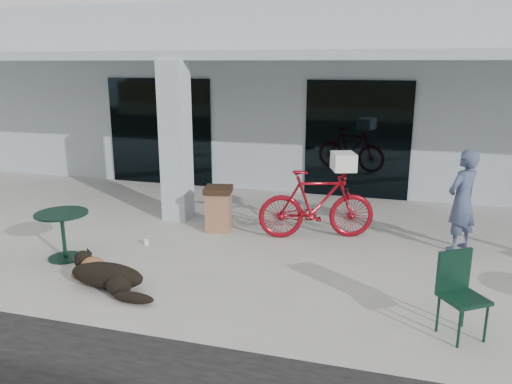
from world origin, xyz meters
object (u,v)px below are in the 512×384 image
(dog, at_px, (107,274))
(person, at_px, (462,201))
(trash_receptacle, at_px, (219,209))
(cafe_chair_far_a, at_px, (464,297))
(cafe_table_near, at_px, (63,236))
(bicycle, at_px, (317,204))

(dog, height_order, person, person)
(dog, height_order, trash_receptacle, trash_receptacle)
(cafe_chair_far_a, bearing_deg, cafe_table_near, 138.17)
(bicycle, distance_m, person, 2.43)
(person, bearing_deg, trash_receptacle, -47.00)
(bicycle, height_order, person, person)
(bicycle, xyz_separation_m, cafe_chair_far_a, (2.17, -2.90, -0.13))
(cafe_table_near, height_order, person, person)
(person, relative_size, trash_receptacle, 2.03)
(bicycle, distance_m, trash_receptacle, 1.84)
(dog, relative_size, cafe_chair_far_a, 1.29)
(cafe_chair_far_a, bearing_deg, bicycle, 92.44)
(dog, bearing_deg, bicycle, 70.94)
(dog, xyz_separation_m, cafe_chair_far_a, (4.63, 0.00, 0.28))
(person, bearing_deg, bicycle, -47.64)
(cafe_table_near, relative_size, trash_receptacle, 0.98)
(cafe_chair_far_a, distance_m, trash_receptacle, 4.88)
(dog, xyz_separation_m, trash_receptacle, (0.63, 2.80, 0.21))
(cafe_chair_far_a, relative_size, person, 0.58)
(dog, distance_m, trash_receptacle, 2.88)
(cafe_table_near, relative_size, cafe_chair_far_a, 0.83)
(cafe_table_near, xyz_separation_m, person, (6.15, 2.19, 0.47))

